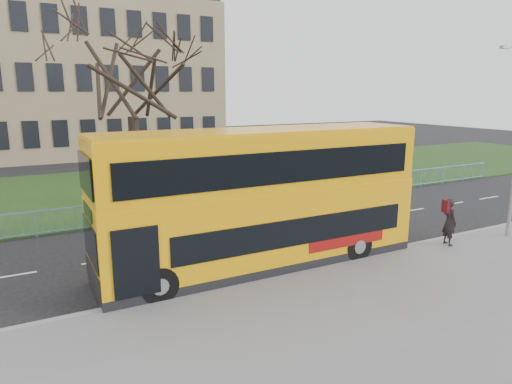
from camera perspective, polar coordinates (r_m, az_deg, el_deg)
ground at (r=16.95m, az=3.81°, el=-7.82°), size 120.00×120.00×0.00m
pavement at (r=12.24m, az=21.40°, el=-16.74°), size 80.00×10.50×0.12m
kerb at (r=15.72m, az=6.82°, el=-9.26°), size 80.00×0.20×0.14m
grass_verge at (r=29.62m, az=-10.86°, el=0.86°), size 80.00×15.40×0.08m
guard_railing at (r=22.42m, az=-5.05°, el=-1.32°), size 40.00×0.12×1.10m
bare_tree at (r=24.12m, az=-15.23°, el=11.14°), size 7.58×7.58×10.83m
civic_building at (r=48.63m, az=-24.52°, el=12.67°), size 30.00×15.00×14.00m
yellow_bus at (r=15.18m, az=0.78°, el=-0.45°), size 11.00×2.66×4.61m
pedestrian at (r=18.83m, az=23.02°, el=-3.45°), size 0.57×0.74×1.82m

